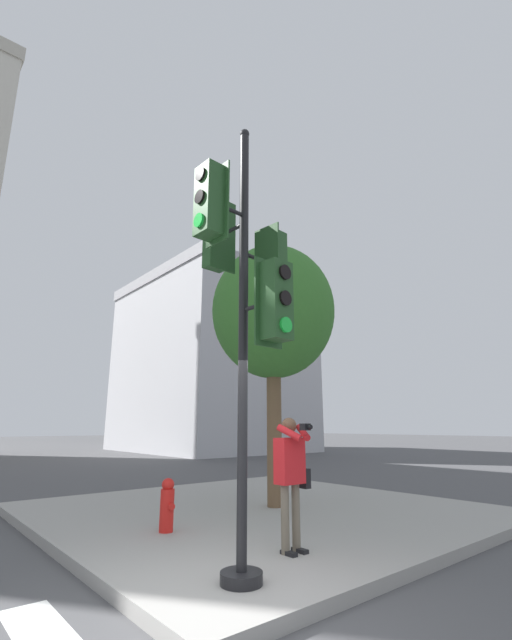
% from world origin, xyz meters
% --- Properties ---
extents(ground_plane, '(160.00, 160.00, 0.00)m').
position_xyz_m(ground_plane, '(0.00, 0.00, 0.00)').
color(ground_plane, '#4C4C4F').
extents(sidewalk_corner, '(8.00, 8.00, 0.16)m').
position_xyz_m(sidewalk_corner, '(3.50, 3.50, 0.08)').
color(sidewalk_corner, '#9E9B96').
rests_on(sidewalk_corner, ground_plane).
extents(traffic_signal_pole, '(1.41, 1.41, 5.48)m').
position_xyz_m(traffic_signal_pole, '(0.56, 0.33, 3.52)').
color(traffic_signal_pole, black).
rests_on(traffic_signal_pole, sidewalk_corner).
extents(person_photographer, '(0.58, 0.54, 1.71)m').
position_xyz_m(person_photographer, '(1.77, 0.79, 1.18)').
color(person_photographer, black).
rests_on(person_photographer, sidewalk_corner).
extents(street_tree, '(2.75, 2.75, 5.64)m').
position_xyz_m(street_tree, '(3.79, 3.34, 4.25)').
color(street_tree, brown).
rests_on(street_tree, sidewalk_corner).
extents(fire_hydrant, '(0.22, 0.28, 0.79)m').
position_xyz_m(fire_hydrant, '(1.05, 2.85, 0.55)').
color(fire_hydrant, red).
rests_on(fire_hydrant, sidewalk_corner).
extents(building_right, '(10.55, 13.57, 12.71)m').
position_xyz_m(building_right, '(15.70, 23.63, 6.37)').
color(building_right, '#BCBCC1').
rests_on(building_right, ground_plane).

